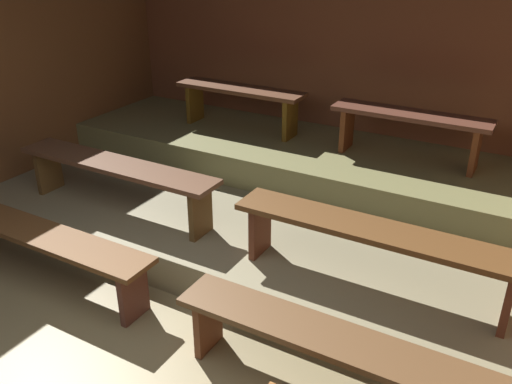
# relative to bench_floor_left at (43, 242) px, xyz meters

# --- Properties ---
(ground) EXTENTS (6.00, 4.89, 0.08)m
(ground) POSITION_rel_bench_floor_left_xyz_m (1.22, 1.00, -0.42)
(ground) COLOR olive
(wall_back) EXTENTS (6.00, 0.06, 2.29)m
(wall_back) POSITION_rel_bench_floor_left_xyz_m (1.22, 3.08, 0.77)
(wall_back) COLOR brown
(wall_back) RESTS_ON ground
(wall_left) EXTENTS (0.06, 4.89, 2.29)m
(wall_left) POSITION_rel_bench_floor_left_xyz_m (-1.41, 1.00, 0.77)
(wall_left) COLOR brown
(wall_left) RESTS_ON ground
(platform_lower) EXTENTS (5.20, 2.70, 0.31)m
(platform_lower) POSITION_rel_bench_floor_left_xyz_m (1.22, 1.70, -0.22)
(platform_lower) COLOR #787053
(platform_lower) RESTS_ON ground
(platform_middle) EXTENTS (5.20, 1.35, 0.31)m
(platform_middle) POSITION_rel_bench_floor_left_xyz_m (1.22, 2.37, 0.09)
(platform_middle) COLOR olive
(platform_middle) RESTS_ON platform_lower
(bench_floor_left) EXTENTS (2.03, 0.33, 0.46)m
(bench_floor_left) POSITION_rel_bench_floor_left_xyz_m (0.00, 0.00, 0.00)
(bench_floor_left) COLOR brown
(bench_floor_left) RESTS_ON ground
(bench_floor_right) EXTENTS (2.03, 0.33, 0.46)m
(bench_floor_right) POSITION_rel_bench_floor_left_xyz_m (2.43, 0.00, 0.00)
(bench_floor_right) COLOR brown
(bench_floor_right) RESTS_ON ground
(bench_lower_left) EXTENTS (1.99, 0.33, 0.46)m
(bench_lower_left) POSITION_rel_bench_floor_left_xyz_m (0.07, 0.79, 0.31)
(bench_lower_left) COLOR brown
(bench_lower_left) RESTS_ON platform_lower
(bench_lower_right) EXTENTS (1.99, 0.33, 0.46)m
(bench_lower_right) POSITION_rel_bench_floor_left_xyz_m (2.37, 0.79, 0.31)
(bench_lower_right) COLOR brown
(bench_lower_right) RESTS_ON platform_lower
(bench_middle_left) EXTENTS (1.43, 0.33, 0.46)m
(bench_middle_left) POSITION_rel_bench_floor_left_xyz_m (0.31, 2.46, 0.60)
(bench_middle_left) COLOR #57321F
(bench_middle_left) RESTS_ON platform_middle
(bench_middle_right) EXTENTS (1.43, 0.33, 0.46)m
(bench_middle_right) POSITION_rel_bench_floor_left_xyz_m (2.12, 2.46, 0.60)
(bench_middle_right) COLOR #573023
(bench_middle_right) RESTS_ON platform_middle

